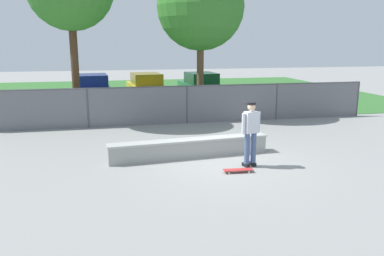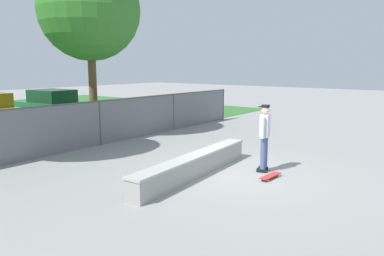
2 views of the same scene
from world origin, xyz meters
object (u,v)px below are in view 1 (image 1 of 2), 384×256
at_px(concrete_ledge, 190,148).
at_px(car_yellow, 146,87).
at_px(skateboarder, 251,131).
at_px(skateboard, 238,170).
at_px(car_green, 201,86).
at_px(car_blue, 93,89).
at_px(tree_near_right, 201,7).

bearing_deg(concrete_ledge, car_yellow, 90.37).
bearing_deg(concrete_ledge, skateboarder, -40.89).
height_order(skateboard, car_green, car_green).
relative_size(skateboard, car_yellow, 0.19).
bearing_deg(car_blue, car_yellow, 2.76).
xyz_separation_m(skateboarder, car_blue, (-4.63, 13.12, -0.19)).
height_order(concrete_ledge, skateboarder, skateboarder).
height_order(tree_near_right, car_blue, tree_near_right).
xyz_separation_m(skateboarder, car_green, (1.74, 13.06, -0.19)).
distance_m(skateboarder, car_green, 13.17).
xyz_separation_m(concrete_ledge, skateboard, (0.97, -1.71, -0.21)).
relative_size(tree_near_right, car_green, 1.62).
distance_m(car_blue, car_green, 6.36).
bearing_deg(tree_near_right, car_blue, 134.08).
height_order(concrete_ledge, car_yellow, car_yellow).
xyz_separation_m(skateboard, car_blue, (-4.13, 13.56, 0.77)).
relative_size(skateboarder, tree_near_right, 0.26).
bearing_deg(skateboarder, car_green, 82.41).
distance_m(car_blue, car_yellow, 3.09).
xyz_separation_m(skateboard, car_green, (2.23, 13.50, 0.77)).
relative_size(car_blue, car_yellow, 1.00).
bearing_deg(car_blue, skateboard, -73.06).
xyz_separation_m(car_yellow, car_green, (3.28, -0.21, 0.00)).
bearing_deg(skateboarder, car_blue, 109.42).
bearing_deg(car_blue, concrete_ledge, -75.07).
bearing_deg(skateboard, car_blue, 106.94).
distance_m(skateboard, car_green, 13.71).
height_order(tree_near_right, car_green, tree_near_right).
distance_m(concrete_ledge, car_yellow, 12.01).
height_order(skateboard, tree_near_right, tree_near_right).
relative_size(skateboarder, car_blue, 0.43).
bearing_deg(car_yellow, car_blue, -177.24).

